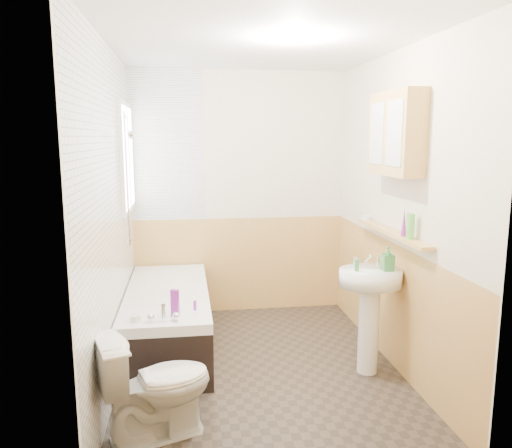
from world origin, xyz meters
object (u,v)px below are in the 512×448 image
Objects in this scene: sink at (370,299)px; medicine_cabinet at (396,134)px; toilet at (156,385)px; bathtub at (168,318)px; pine_shelf at (391,232)px.

medicine_cabinet is at bearing 4.84° from sink.
bathtub is at bearing -20.68° from toilet.
sink is at bearing -147.53° from pine_shelf.
sink is (1.60, 0.65, 0.26)m from toilet.
toilet is at bearing -158.36° from medicine_cabinet.
medicine_cabinet reaches higher than sink.
medicine_cabinet is at bearing -87.76° from toilet.
pine_shelf is (1.77, -0.57, 0.82)m from bathtub.
pine_shelf is 1.80× the size of medicine_cabinet.
bathtub is 2.50× the size of toilet.
bathtub is 1.83× the size of sink.
sink is 1.37× the size of medicine_cabinet.
pine_shelf is at bearing 20.08° from sink.
sink is at bearing -162.77° from medicine_cabinet.
sink is 1.28m from medicine_cabinet.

